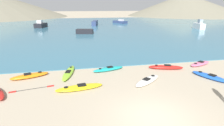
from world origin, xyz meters
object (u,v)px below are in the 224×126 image
Objects in this scene: kayak_on_sand_4 at (200,64)px; kayak_on_sand_5 at (108,69)px; loose_paddle at (32,89)px; kayak_on_sand_6 at (210,77)px; kayak_on_sand_1 at (147,80)px; kayak_on_sand_2 at (30,76)px; moored_boat_1 at (85,31)px; moored_boat_4 at (41,25)px; kayak_on_sand_7 at (69,73)px; moored_boat_0 at (199,26)px; kayak_on_sand_3 at (79,87)px; kayak_on_sand_0 at (166,67)px; moored_boat_3 at (95,23)px; moored_boat_2 at (120,22)px.

kayak_on_sand_4 is 8.74m from kayak_on_sand_5.
loose_paddle is (-14.35, -2.34, -0.12)m from kayak_on_sand_4.
kayak_on_sand_1 is at bearing 177.08° from kayak_on_sand_6.
moored_boat_1 is (5.22, 21.83, 0.35)m from kayak_on_sand_2.
moored_boat_4 reaches higher than kayak_on_sand_6.
moored_boat_0 is (29.64, 24.23, 0.71)m from kayak_on_sand_7.
moored_boat_0 reaches higher than kayak_on_sand_7.
moored_boat_4 is at bearing 103.67° from kayak_on_sand_3.
kayak_on_sand_7 reaches higher than kayak_on_sand_4.
kayak_on_sand_4 is 29.89m from moored_boat_0.
kayak_on_sand_3 is 0.80× the size of moored_boat_0.
kayak_on_sand_3 is 3.18m from loose_paddle.
kayak_on_sand_0 is 0.51× the size of moored_boat_3.
kayak_on_sand_1 is 6.30m from kayak_on_sand_7.
moored_boat_3 is (-6.17, 37.46, 0.55)m from kayak_on_sand_4.
kayak_on_sand_0 is 8.34m from kayak_on_sand_7.
kayak_on_sand_7 reaches higher than loose_paddle.
kayak_on_sand_6 reaches higher than kayak_on_sand_7.
loose_paddle is at bearing -101.62° from moored_boat_3.
kayak_on_sand_1 is 36.04m from moored_boat_0.
kayak_on_sand_6 is 26.02m from moored_boat_1.
kayak_on_sand_2 is 4.66m from kayak_on_sand_3.
kayak_on_sand_3 is at bearing -136.72° from moored_boat_0.
kayak_on_sand_1 is at bearing -156.47° from kayak_on_sand_4.
kayak_on_sand_5 is 1.00× the size of kayak_on_sand_6.
kayak_on_sand_3 is at bearing -11.65° from loose_paddle.
kayak_on_sand_7 is (-5.69, 2.70, 0.01)m from kayak_on_sand_1.
kayak_on_sand_2 is 35.17m from moored_boat_4.
loose_paddle is at bearing 176.94° from kayak_on_sand_1.
kayak_on_sand_4 reaches higher than loose_paddle.
kayak_on_sand_6 is 12.97m from loose_paddle.
kayak_on_sand_7 is at bearing -179.65° from kayak_on_sand_4.
moored_boat_2 is (11.28, 42.48, 0.34)m from kayak_on_sand_5.
moored_boat_2 is at bearing 85.06° from kayak_on_sand_6.
moored_boat_1 is at bearing 76.55° from kayak_on_sand_2.
kayak_on_sand_2 reaches higher than kayak_on_sand_4.
kayak_on_sand_4 is 12.05m from kayak_on_sand_7.
kayak_on_sand_5 is (2.50, 3.14, 0.01)m from kayak_on_sand_3.
moored_boat_3 is 14.49m from moored_boat_4.
moored_boat_2 reaches higher than kayak_on_sand_1.
kayak_on_sand_0 reaches higher than kayak_on_sand_5.
kayak_on_sand_0 is 1.08× the size of kayak_on_sand_5.
kayak_on_sand_6 reaches higher than kayak_on_sand_3.
moored_boat_0 is at bearing -50.87° from moored_boat_2.
loose_paddle is (-3.11, 0.64, -0.13)m from kayak_on_sand_3.
kayak_on_sand_5 is 3.32m from kayak_on_sand_7.
moored_boat_1 is at bearing 92.75° from kayak_on_sand_5.
kayak_on_sand_5 is at bearing 129.04° from kayak_on_sand_1.
kayak_on_sand_2 is at bearing -81.20° from moored_boat_4.
moored_boat_1 reaches higher than kayak_on_sand_2.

